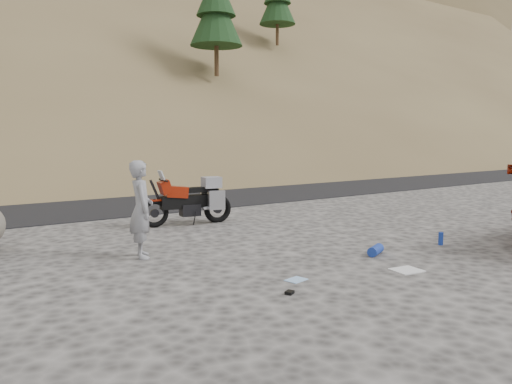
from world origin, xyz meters
The scene contains 9 objects.
ground centered at (0.00, 0.00, 0.00)m, with size 140.00×140.00×0.00m, color #3C3A38.
road centered at (0.00, 9.00, 0.00)m, with size 120.00×7.00×0.05m, color black.
motorcycle centered at (0.71, 3.69, 0.57)m, with size 2.24×0.82×1.34m.
man centered at (-1.49, 1.29, 0.00)m, with size 0.62×0.40×1.69m, color gray.
gear_white_cloth centered at (1.60, -1.89, 0.01)m, with size 0.43×0.39×0.01m, color white.
gear_blue_mat centered at (1.99, -0.91, 0.09)m, with size 0.17×0.17×0.43m, color #193598.
gear_bottle centered at (3.65, -1.06, 0.13)m, with size 0.09×0.09×0.25m, color #193598.
gear_glove_b centered at (-0.64, -1.76, 0.02)m, with size 0.13×0.09×0.04m, color black.
gear_blue_cloth centered at (-0.16, -1.31, 0.01)m, with size 0.30×0.22×0.01m, color #9DC6F2.
Camera 1 is at (-4.68, -6.84, 2.11)m, focal length 35.00 mm.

